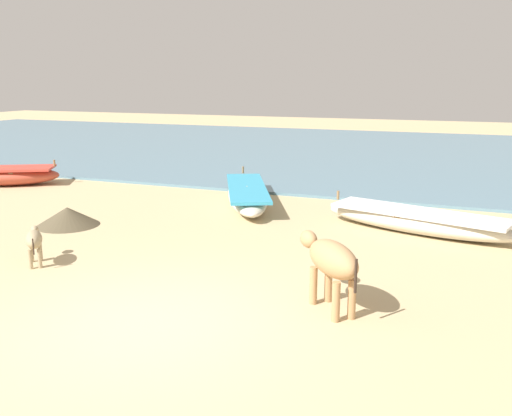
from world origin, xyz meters
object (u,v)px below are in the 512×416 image
at_px(fishing_boat_3, 247,194).
at_px(fishing_boat_5, 418,221).
at_px(fishing_boat_0, 8,175).
at_px(calf_near_dun, 34,240).
at_px(cow_adult_tan, 331,260).

bearing_deg(fishing_boat_3, fishing_boat_5, -131.00).
relative_size(fishing_boat_0, calf_near_dun, 3.95).
bearing_deg(fishing_boat_0, calf_near_dun, -70.94).
relative_size(fishing_boat_3, cow_adult_tan, 3.37).
relative_size(fishing_boat_5, cow_adult_tan, 3.28).
relative_size(fishing_boat_3, fishing_boat_5, 1.03).
bearing_deg(fishing_boat_3, fishing_boat_0, 65.87).
bearing_deg(calf_near_dun, cow_adult_tan, -130.99).
bearing_deg(calf_near_dun, fishing_boat_3, -56.18).
xyz_separation_m(fishing_boat_3, cow_adult_tan, (3.65, -5.81, 0.46)).
height_order(fishing_boat_3, fishing_boat_5, fishing_boat_3).
bearing_deg(fishing_boat_5, cow_adult_tan, 96.67).
bearing_deg(fishing_boat_0, cow_adult_tan, -55.06).
xyz_separation_m(fishing_boat_0, fishing_boat_5, (12.19, -1.01, -0.04)).
height_order(cow_adult_tan, calf_near_dun, cow_adult_tan).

